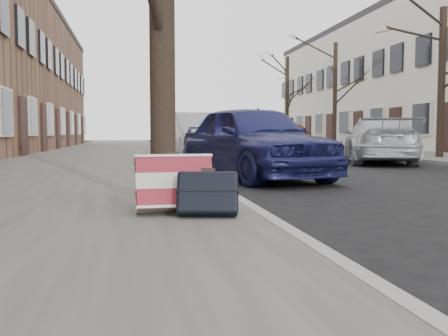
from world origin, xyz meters
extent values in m
plane|color=black|center=(0.00, 0.00, 0.00)|extent=(120.00, 120.00, 0.00)
cube|color=slate|center=(-3.70, 15.00, 0.06)|extent=(5.00, 70.00, 0.12)
cube|color=slate|center=(7.80, 15.00, 0.06)|extent=(4.00, 70.00, 0.12)
cube|color=black|center=(-2.00, 1.20, 0.13)|extent=(0.85, 0.85, 0.02)
cube|color=maroon|center=(-2.08, 0.83, 0.40)|extent=(0.74, 0.43, 0.55)
cube|color=black|center=(-1.80, 0.57, 0.34)|extent=(0.61, 0.42, 0.43)
imported|color=navy|center=(-0.19, 5.50, 0.73)|extent=(2.65, 4.56, 1.46)
imported|color=#9D9EA4|center=(-0.34, 12.14, 0.78)|extent=(1.78, 4.75, 1.55)
imported|color=#3F3E44|center=(0.05, 24.03, 0.66)|extent=(3.18, 5.12, 1.32)
imported|color=#B1B4B9|center=(4.59, 9.71, 0.66)|extent=(3.19, 4.88, 1.32)
imported|color=maroon|center=(4.92, 19.01, 0.70)|extent=(2.78, 4.42, 1.40)
cylinder|color=black|center=(7.20, 10.62, 2.48)|extent=(0.23, 0.23, 4.73)
cylinder|color=black|center=(7.20, 19.17, 2.69)|extent=(0.20, 0.20, 5.13)
cylinder|color=black|center=(7.20, 26.85, 2.92)|extent=(0.24, 0.24, 5.60)
camera|label=1|loc=(-2.46, -3.88, 0.88)|focal=40.00mm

